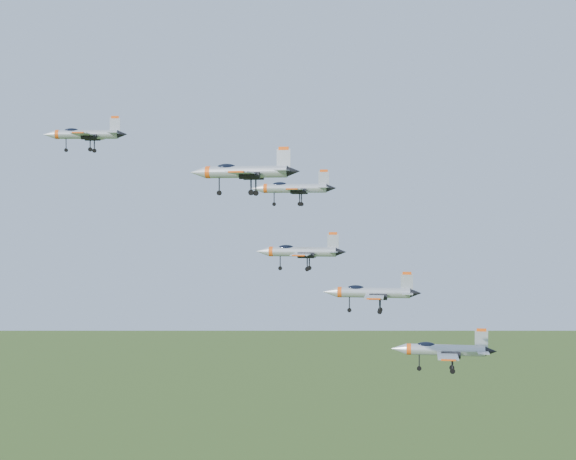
{
  "coord_description": "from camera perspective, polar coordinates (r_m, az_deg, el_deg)",
  "views": [
    {
      "loc": [
        3.7,
        -106.72,
        145.27
      ],
      "look_at": [
        1.99,
        -1.78,
        143.22
      ],
      "focal_mm": 50.0,
      "sensor_mm": 36.0,
      "label": 1
    }
  ],
  "objects": [
    {
      "name": "jet_right_high",
      "position": [
        92.55,
        -3.22,
        4.17
      ],
      "size": [
        13.12,
        11.0,
        3.51
      ],
      "rotation": [
        0.0,
        0.0,
        -0.18
      ],
      "color": "#A7ADB4"
    },
    {
      "name": "jet_lead",
      "position": [
        120.08,
        -14.29,
        6.62
      ],
      "size": [
        12.29,
        10.1,
        3.3
      ],
      "rotation": [
        0.0,
        0.0,
        -0.01
      ],
      "color": "#A7ADB4"
    },
    {
      "name": "jet_trail",
      "position": [
        109.8,
        10.91,
        -8.36
      ],
      "size": [
        13.98,
        11.68,
        3.74
      ],
      "rotation": [
        0.0,
        0.0,
        -0.15
      ],
      "color": "#A7ADB4"
    },
    {
      "name": "jet_right_low",
      "position": [
        94.11,
        5.9,
        -4.43
      ],
      "size": [
        11.49,
        9.58,
        3.07
      ],
      "rotation": [
        0.0,
        0.0,
        -0.13
      ],
      "color": "#A7ADB4"
    },
    {
      "name": "jet_left_high",
      "position": [
        111.24,
        0.32,
        3.0
      ],
      "size": [
        11.99,
        9.98,
        3.2
      ],
      "rotation": [
        0.0,
        0.0,
        -0.12
      ],
      "color": "#A7ADB4"
    },
    {
      "name": "jet_left_low",
      "position": [
        111.34,
        0.84,
        -1.53
      ],
      "size": [
        12.76,
        10.65,
        3.41
      ],
      "rotation": [
        0.0,
        0.0,
        -0.14
      ],
      "color": "#A7ADB4"
    }
  ]
}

